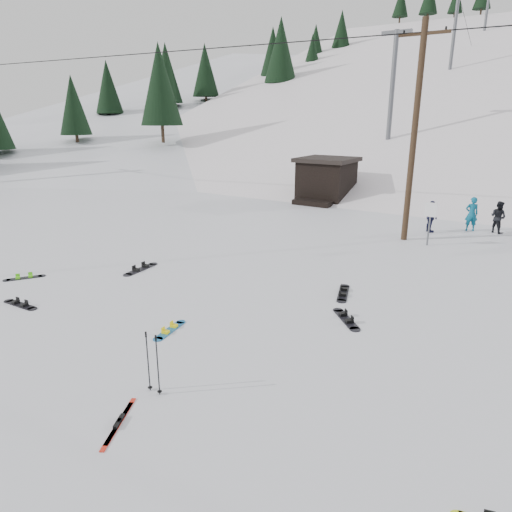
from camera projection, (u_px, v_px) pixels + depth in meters
The scene contains 21 objects.
ground at pixel (139, 364), 10.21m from camera, with size 200.00×200.00×0.00m, color silver.
ski_slope at pixel (469, 257), 57.93m from camera, with size 60.00×75.00×45.00m, color white.
ridge_left at pixel (211, 225), 70.62m from camera, with size 34.00×85.00×38.00m, color silver.
treeline_left at pixel (183, 157), 59.90m from camera, with size 20.00×64.00×10.00m, color black, non-canonical shape.
treeline_crest at pixel (508, 147), 79.26m from camera, with size 50.00×6.00×10.00m, color black, non-canonical shape.
utility_pole at pixel (414, 131), 19.03m from camera, with size 2.00×0.26×9.00m.
trail_sign at pixel (430, 216), 19.13m from camera, with size 0.50×0.09×1.85m.
lift_hut at pixel (326, 180), 29.20m from camera, with size 3.40×4.10×2.75m.
lift_tower_near at pixel (393, 79), 34.03m from camera, with size 2.20×0.36×8.00m.
lift_tower_mid at pixel (455, 25), 48.16m from camera, with size 2.20×0.36×8.00m.
hero_snowboard at pixel (170, 330), 11.80m from camera, with size 0.42×1.30×0.09m.
hero_skis at pixel (119, 422), 8.25m from camera, with size 0.75×1.38×0.08m.
ski_poles at pixel (153, 363), 8.99m from camera, with size 0.36×0.10×1.31m.
board_scatter_a at pixel (20, 304), 13.37m from camera, with size 1.41×0.31×0.10m.
board_scatter_b at pixel (141, 269), 16.44m from camera, with size 0.43×1.67×0.12m.
board_scatter_c at pixel (24, 278), 15.57m from camera, with size 0.84×1.16×0.09m.
board_scatter_d at pixel (346, 319), 12.42m from camera, with size 1.14×1.18×0.11m.
board_scatter_f at pixel (343, 293), 14.23m from camera, with size 0.69×1.52×0.11m.
skier_teal at pixel (472, 214), 21.72m from camera, with size 0.60×0.39×1.64m, color #0B5775.
skier_dark at pixel (498, 217), 21.37m from camera, with size 0.73×0.57×1.51m, color black.
skier_navy at pixel (431, 217), 21.48m from camera, with size 0.88×0.37×1.50m, color #161737.
Camera 1 is at (7.10, -6.16, 5.35)m, focal length 32.00 mm.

